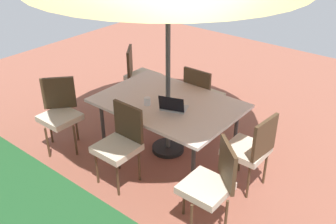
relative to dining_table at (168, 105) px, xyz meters
name	(u,v)px	position (x,y,z in m)	size (l,w,h in m)	color
ground_plane	(168,150)	(0.00, 0.00, -0.71)	(10.00, 10.00, 0.02)	#935442
dining_table	(168,105)	(0.00, 0.00, 0.00)	(1.82, 1.26, 0.75)	silver
chair_south	(202,94)	(0.00, -0.79, -0.15)	(0.46, 0.47, 0.98)	beige
chair_northeast	(60,111)	(1.20, 0.83, -0.15)	(0.59, 0.59, 0.98)	beige
chair_west	(251,148)	(-1.22, -0.01, -0.15)	(0.48, 0.47, 0.98)	beige
chair_southeast	(139,74)	(1.23, -0.78, -0.15)	(0.58, 0.58, 0.98)	beige
chair_northwest	(212,182)	(-1.21, 0.79, -0.15)	(0.59, 0.59, 0.98)	beige
chair_north	(120,141)	(0.04, 0.84, -0.15)	(0.46, 0.46, 0.98)	beige
laptop	(173,107)	(-0.18, 0.13, 0.09)	(0.38, 0.34, 0.21)	#B7B7BC
cup	(147,101)	(0.15, 0.23, 0.10)	(0.08, 0.08, 0.10)	white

